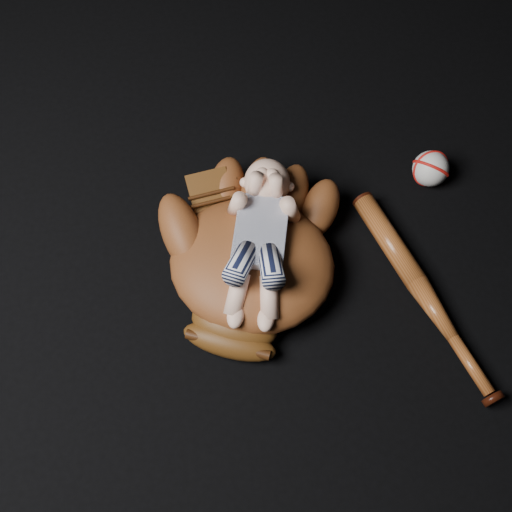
% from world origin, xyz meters
% --- Properties ---
extents(baseball_glove, '(0.57, 0.60, 0.15)m').
position_xyz_m(baseball_glove, '(-0.00, -0.04, 0.07)').
color(baseball_glove, '#5D2D14').
rests_on(baseball_glove, ground).
extents(newborn_baby, '(0.25, 0.39, 0.15)m').
position_xyz_m(newborn_baby, '(0.01, -0.04, 0.13)').
color(newborn_baby, beige).
rests_on(newborn_baby, baseball_glove).
extents(baseball_bat, '(0.19, 0.50, 0.05)m').
position_xyz_m(baseball_bat, '(0.34, -0.15, 0.02)').
color(baseball_bat, brown).
rests_on(baseball_bat, ground).
extents(baseball, '(0.10, 0.10, 0.08)m').
position_xyz_m(baseball, '(0.43, 0.14, 0.04)').
color(baseball, silver).
rests_on(baseball, ground).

